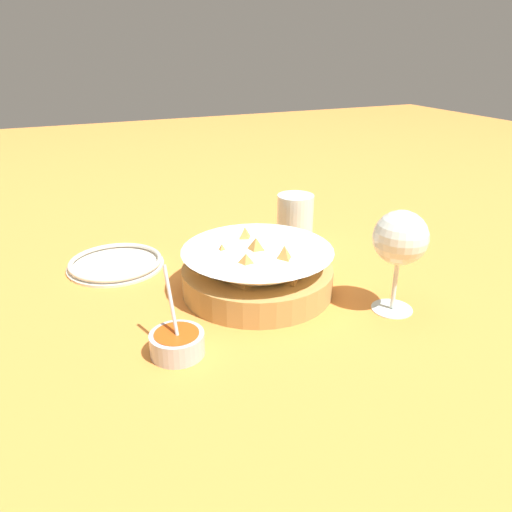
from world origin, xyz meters
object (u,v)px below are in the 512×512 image
(food_basket, at_px, (256,272))
(side_plate, at_px, (116,263))
(sauce_cup, at_px, (177,342))
(wine_glass, at_px, (400,241))
(beer_mug, at_px, (295,220))

(food_basket, relative_size, side_plate, 1.42)
(food_basket, bearing_deg, sauce_cup, 125.87)
(sauce_cup, relative_size, side_plate, 0.66)
(sauce_cup, distance_m, wine_glass, 0.36)
(wine_glass, relative_size, side_plate, 0.92)
(food_basket, distance_m, beer_mug, 0.24)
(sauce_cup, height_order, beer_mug, sauce_cup)
(sauce_cup, height_order, side_plate, sauce_cup)
(wine_glass, xyz_separation_m, beer_mug, (0.32, 0.01, -0.07))
(sauce_cup, bearing_deg, food_basket, -54.13)
(sauce_cup, relative_size, beer_mug, 1.02)
(wine_glass, xyz_separation_m, side_plate, (0.34, 0.37, -0.11))
(food_basket, height_order, sauce_cup, sauce_cup)
(wine_glass, bearing_deg, sauce_cup, 86.76)
(wine_glass, distance_m, beer_mug, 0.33)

